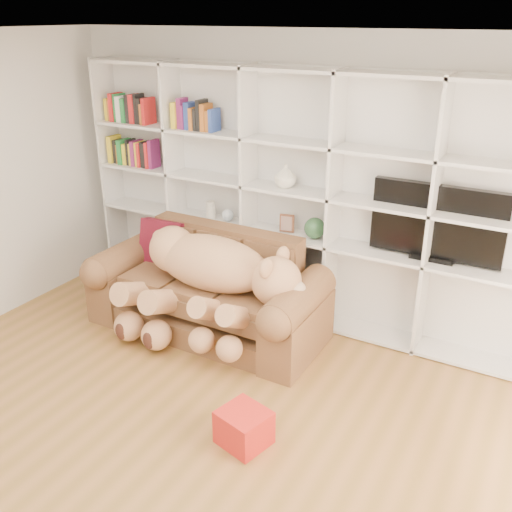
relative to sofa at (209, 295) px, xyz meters
The scene contains 15 objects.
floor 1.79m from the sofa, 72.67° to the right, with size 5.00×5.00×0.00m, color brown.
ceiling 2.93m from the sofa, 72.67° to the right, with size 5.00×5.00×0.00m, color white.
wall_back 1.40m from the sofa, 57.82° to the left, with size 5.00×0.02×2.70m, color silver.
bookshelf 1.21m from the sofa, 67.84° to the left, with size 4.43×0.35×2.40m.
sofa is the anchor object (origin of this frame).
teddy_bear 0.37m from the sofa, 57.73° to the right, with size 1.67×0.91×0.97m.
throw_pillow 0.75m from the sofa, 166.40° to the left, with size 0.45×0.15×0.45m, color #5E101A.
gift_box 1.67m from the sofa, 48.11° to the right, with size 0.33×0.30×0.26m, color red.
tv 2.16m from the sofa, 20.05° to the left, with size 1.11×0.18×0.66m.
picture_frame 1.01m from the sofa, 51.99° to the left, with size 0.14×0.03×0.18m, color brown.
green_vase 1.18m from the sofa, 38.90° to the left, with size 0.20×0.20×0.20m, color #2D5833.
figurine_tall 0.95m from the sofa, 120.83° to the left, with size 0.09×0.09×0.18m, color beige.
figurine_short 0.93m from the sofa, 119.57° to the left, with size 0.07×0.07×0.12m, color beige.
snow_globe 0.87m from the sofa, 105.00° to the left, with size 0.12×0.12×0.12m, color silver.
shelf_vase 1.33m from the sofa, 53.51° to the left, with size 0.21×0.21×0.22m, color beige.
Camera 1 is at (2.23, -2.32, 2.82)m, focal length 40.00 mm.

